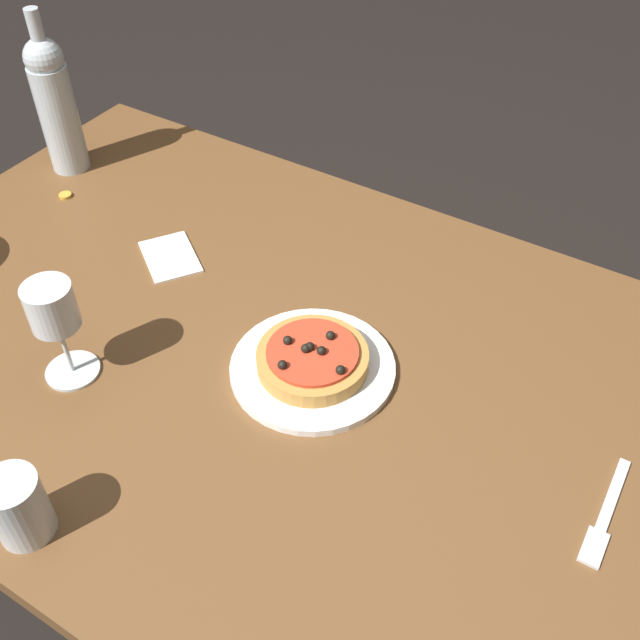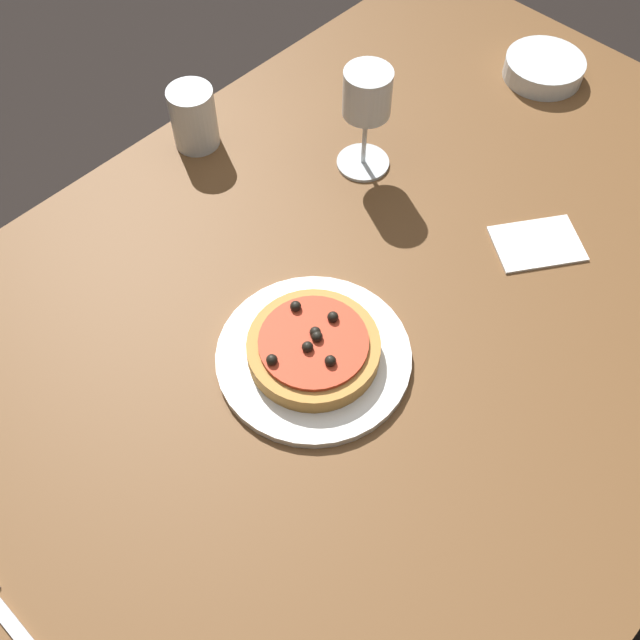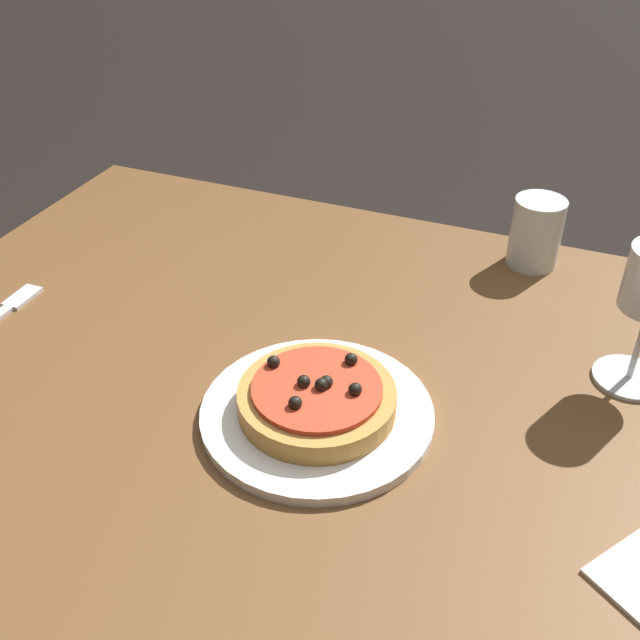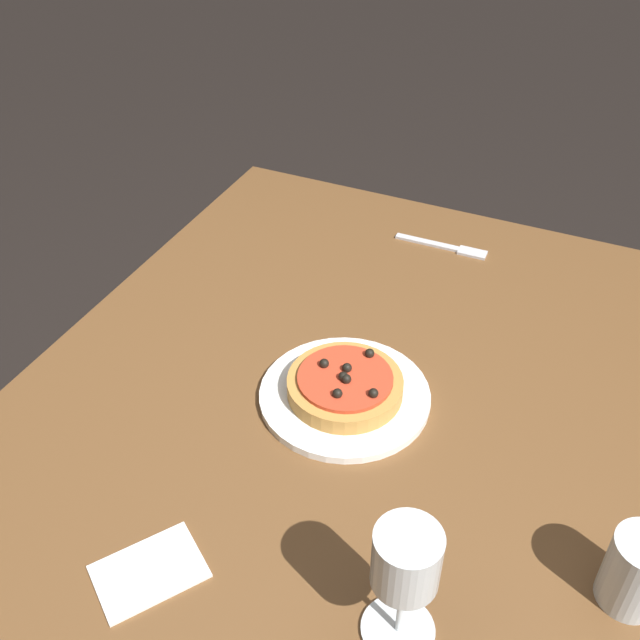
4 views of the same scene
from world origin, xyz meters
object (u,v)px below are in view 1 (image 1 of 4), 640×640
Objects in this scene: dining_table at (251,380)px; dinner_plate at (313,368)px; wine_glass at (53,313)px; fork at (605,517)px; bottle_cap at (65,195)px; wine_bottle at (55,102)px; water_cup at (18,507)px; pizza at (313,358)px.

dining_table is 5.67× the size of dinner_plate.
fork is (0.74, 0.17, -0.12)m from wine_glass.
dining_table is at bearing -177.47° from dinner_plate.
bottle_cap is (-0.64, 0.13, -0.00)m from dinner_plate.
bottle_cap is (0.07, -0.08, -0.14)m from wine_bottle.
wine_glass is 0.27m from water_cup.
dining_table is 0.56m from fork.
pizza is 6.88× the size of bottle_cap.
wine_glass reaches higher than water_cup.
dinner_plate reaches higher than dining_table.
fork is 7.19× the size of bottle_cap.
dinner_plate is 0.44m from water_cup.
pizza reaches higher than bottle_cap.
wine_bottle is at bearing 159.56° from dining_table.
pizza is 0.52× the size of wine_bottle.
dinner_plate is 0.66m from bottle_cap.
dining_table is 0.55m from bottle_cap.
fork is at bearing -1.47° from dining_table.
water_cup is 4.04× the size of bottle_cap.
fork is at bearing 12.84° from wine_glass.
dining_table is 0.42m from water_cup.
dining_table is at bearing -92.26° from fork.
dining_table is 8.42× the size of pizza.
wine_glass is at bearing -44.75° from wine_bottle.
fork is (0.60, 0.39, -0.05)m from water_cup.
pizza is at bearing 68.69° from water_cup.
pizza is 0.44m from water_cup.
wine_glass is 0.58m from wine_bottle.
fork is 1.09m from bottle_cap.
pizza is 0.96× the size of fork.
water_cup reaches higher than fork.
pizza is at bearing -11.61° from bottle_cap.
pizza is 0.99× the size of wine_glass.
pizza is (0.11, 0.00, 0.11)m from dining_table.
wine_bottle is 13.20× the size of bottle_cap.
dining_table is at bearing -177.53° from pizza.
wine_glass is at bearing -43.16° from bottle_cap.
water_cup is at bearing -48.46° from wine_bottle.
fork is (0.44, -0.02, -0.02)m from pizza.
dinner_plate reaches higher than bottle_cap.
bottle_cap is at bearing 165.46° from dining_table.
wine_glass reaches higher than dining_table.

